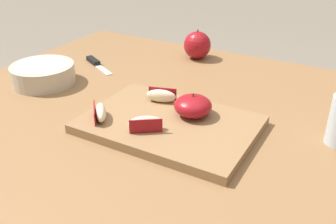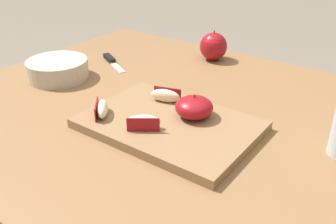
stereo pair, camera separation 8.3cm
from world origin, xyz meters
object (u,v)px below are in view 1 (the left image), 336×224
at_px(cutting_board, 168,124).
at_px(whole_apple_red_delicious, 197,45).
at_px(ceramic_fruit_bowl, 43,73).
at_px(apple_wedge_middle, 161,96).
at_px(apple_wedge_back, 100,112).
at_px(paring_knife, 95,62).
at_px(apple_wedge_left, 146,123).
at_px(apple_half_skin_up, 193,106).

bearing_deg(cutting_board, whole_apple_red_delicious, 107.82).
bearing_deg(ceramic_fruit_bowl, apple_wedge_middle, 3.68).
distance_m(apple_wedge_back, whole_apple_red_delicious, 0.52).
bearing_deg(paring_knife, apple_wedge_left, -37.90).
relative_size(apple_wedge_back, whole_apple_red_delicious, 0.73).
bearing_deg(paring_knife, cutting_board, -30.52).
height_order(apple_wedge_left, ceramic_fruit_bowl, ceramic_fruit_bowl).
bearing_deg(whole_apple_red_delicious, cutting_board, -72.18).
relative_size(cutting_board, paring_knife, 2.51).
bearing_deg(apple_wedge_middle, whole_apple_red_delicious, 102.66).
height_order(cutting_board, apple_wedge_left, apple_wedge_left).
height_order(cutting_board, ceramic_fruit_bowl, ceramic_fruit_bowl).
bearing_deg(apple_wedge_back, paring_knife, 131.30).
bearing_deg(ceramic_fruit_bowl, apple_wedge_left, -14.81).
height_order(apple_half_skin_up, whole_apple_red_delicious, whole_apple_red_delicious).
bearing_deg(paring_knife, apple_half_skin_up, -23.34).
bearing_deg(ceramic_fruit_bowl, paring_knife, 81.99).
bearing_deg(paring_knife, whole_apple_red_delicious, 39.16).
relative_size(paring_knife, ceramic_fruit_bowl, 0.86).
height_order(cutting_board, apple_wedge_middle, apple_wedge_middle).
xyz_separation_m(cutting_board, apple_half_skin_up, (0.04, 0.05, 0.03)).
relative_size(apple_wedge_middle, paring_knife, 0.51).
xyz_separation_m(paring_knife, ceramic_fruit_bowl, (-0.03, -0.19, 0.02)).
height_order(apple_wedge_left, apple_wedge_back, same).
relative_size(apple_wedge_left, paring_knife, 0.49).
distance_m(apple_half_skin_up, ceramic_fruit_bowl, 0.47).
bearing_deg(apple_wedge_back, apple_wedge_left, 4.00).
bearing_deg(apple_half_skin_up, ceramic_fruit_bowl, -180.00).
xyz_separation_m(cutting_board, paring_knife, (-0.41, 0.24, -0.00)).
distance_m(apple_half_skin_up, apple_wedge_middle, 0.10).
xyz_separation_m(paring_knife, whole_apple_red_delicious, (0.26, 0.21, 0.04)).
xyz_separation_m(apple_half_skin_up, ceramic_fruit_bowl, (-0.47, -0.00, -0.02)).
xyz_separation_m(apple_wedge_middle, whole_apple_red_delicious, (-0.09, 0.38, 0.01)).
bearing_deg(apple_wedge_middle, apple_wedge_left, -73.23).
xyz_separation_m(apple_wedge_middle, paring_knife, (-0.35, 0.17, -0.03)).
height_order(cutting_board, whole_apple_red_delicious, whole_apple_red_delicious).
bearing_deg(ceramic_fruit_bowl, apple_half_skin_up, 0.00).
relative_size(paring_knife, whole_apple_red_delicious, 1.54).
bearing_deg(apple_wedge_back, ceramic_fruit_bowl, 158.53).
xyz_separation_m(apple_half_skin_up, apple_wedge_middle, (-0.10, 0.02, -0.01)).
xyz_separation_m(apple_wedge_left, apple_wedge_middle, (-0.04, 0.13, 0.00)).
relative_size(cutting_board, apple_wedge_back, 5.28).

